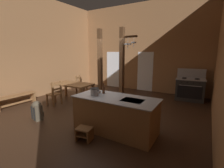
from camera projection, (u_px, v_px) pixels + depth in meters
ground_plane at (91, 115)px, 5.36m from camera, size 7.70×9.12×0.10m
wall_back at (140, 48)px, 8.46m from camera, size 7.70×0.14×4.50m
wall_left at (24, 47)px, 6.69m from camera, size 0.14×9.12×4.50m
glazed_door_back_left at (114, 70)px, 9.42m from camera, size 1.00×0.01×2.05m
glazed_panel_back_right at (145, 72)px, 8.46m from camera, size 0.84×0.01×2.05m
kitchen_island at (115, 114)px, 4.13m from camera, size 2.17×0.97×0.91m
stove_range at (190, 89)px, 6.87m from camera, size 1.20×0.90×1.32m
support_post_with_pot_rack at (122, 67)px, 5.51m from camera, size 0.64×0.25×2.85m
support_post_center at (100, 69)px, 5.93m from camera, size 0.14×0.14×2.85m
step_stool at (84, 133)px, 3.75m from camera, size 0.40×0.34×0.30m
dining_table at (72, 85)px, 6.77m from camera, size 1.73×0.95×0.74m
ladderback_chair_near_window at (81, 86)px, 7.67m from camera, size 0.55×0.55×0.95m
ladderback_chair_by_post at (55, 94)px, 6.21m from camera, size 0.45×0.45×0.95m
bench_along_left_wall at (16, 98)px, 6.08m from camera, size 0.38×1.46×0.44m
backpack at (37, 110)px, 4.85m from camera, size 0.36×0.35×0.60m
stockpot_on_counter at (95, 92)px, 4.23m from camera, size 0.31×0.23×0.19m
mixing_bowl_on_counter at (97, 92)px, 4.47m from camera, size 0.21×0.21×0.07m
bottle_tall_on_counter at (104, 89)px, 4.42m from camera, size 0.07×0.07×0.28m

